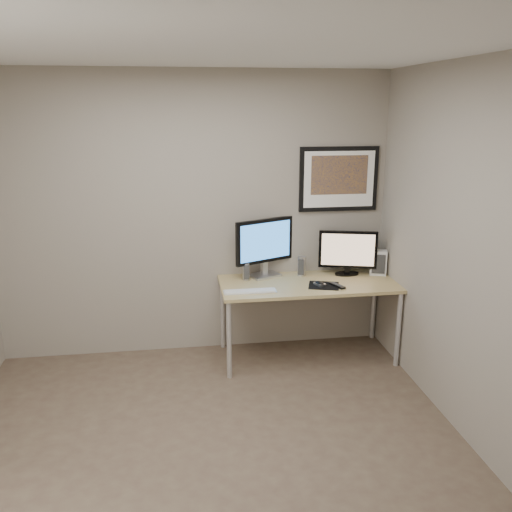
{
  "coord_description": "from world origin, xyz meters",
  "views": [
    {
      "loc": [
        -0.16,
        -3.21,
        2.29
      ],
      "look_at": [
        0.48,
        1.1,
        1.07
      ],
      "focal_mm": 38.0,
      "sensor_mm": 36.0,
      "label": 1
    }
  ],
  "objects_px": {
    "speaker_left": "(246,271)",
    "fan_unit": "(378,262)",
    "speaker_right": "(301,266)",
    "monitor_tv": "(348,252)",
    "framed_art": "(339,179)",
    "keyboard": "(250,291)",
    "monitor_large": "(264,245)",
    "desk": "(308,289)"
  },
  "relations": [
    {
      "from": "speaker_left",
      "to": "speaker_right",
      "type": "xyz_separation_m",
      "value": [
        0.54,
        0.06,
        0.01
      ]
    },
    {
      "from": "monitor_tv",
      "to": "fan_unit",
      "type": "xyz_separation_m",
      "value": [
        0.3,
        -0.03,
        -0.11
      ]
    },
    {
      "from": "monitor_tv",
      "to": "speaker_right",
      "type": "bearing_deg",
      "value": -171.23
    },
    {
      "from": "monitor_tv",
      "to": "keyboard",
      "type": "xyz_separation_m",
      "value": [
        -0.98,
        -0.35,
        -0.22
      ]
    },
    {
      "from": "keyboard",
      "to": "fan_unit",
      "type": "relative_size",
      "value": 1.94
    },
    {
      "from": "framed_art",
      "to": "speaker_right",
      "type": "height_order",
      "value": "framed_art"
    },
    {
      "from": "framed_art",
      "to": "speaker_left",
      "type": "height_order",
      "value": "framed_art"
    },
    {
      "from": "framed_art",
      "to": "keyboard",
      "type": "height_order",
      "value": "framed_art"
    },
    {
      "from": "desk",
      "to": "monitor_tv",
      "type": "relative_size",
      "value": 3.0
    },
    {
      "from": "framed_art",
      "to": "monitor_tv",
      "type": "bearing_deg",
      "value": -66.92
    },
    {
      "from": "keyboard",
      "to": "speaker_right",
      "type": "bearing_deg",
      "value": 36.45
    },
    {
      "from": "desk",
      "to": "fan_unit",
      "type": "relative_size",
      "value": 6.82
    },
    {
      "from": "speaker_right",
      "to": "keyboard",
      "type": "bearing_deg",
      "value": -125.77
    },
    {
      "from": "speaker_left",
      "to": "keyboard",
      "type": "distance_m",
      "value": 0.35
    },
    {
      "from": "framed_art",
      "to": "keyboard",
      "type": "xyz_separation_m",
      "value": [
        -0.91,
        -0.51,
        -0.88
      ]
    },
    {
      "from": "speaker_left",
      "to": "keyboard",
      "type": "relative_size",
      "value": 0.35
    },
    {
      "from": "speaker_left",
      "to": "fan_unit",
      "type": "bearing_deg",
      "value": -0.24
    },
    {
      "from": "speaker_right",
      "to": "fan_unit",
      "type": "height_order",
      "value": "fan_unit"
    },
    {
      "from": "monitor_large",
      "to": "desk",
      "type": "bearing_deg",
      "value": -57.6
    },
    {
      "from": "monitor_tv",
      "to": "fan_unit",
      "type": "relative_size",
      "value": 2.27
    },
    {
      "from": "monitor_tv",
      "to": "speaker_right",
      "type": "height_order",
      "value": "monitor_tv"
    },
    {
      "from": "keyboard",
      "to": "framed_art",
      "type": "bearing_deg",
      "value": 29.62
    },
    {
      "from": "speaker_left",
      "to": "fan_unit",
      "type": "relative_size",
      "value": 0.69
    },
    {
      "from": "monitor_large",
      "to": "fan_unit",
      "type": "xyz_separation_m",
      "value": [
        1.08,
        -0.1,
        -0.19
      ]
    },
    {
      "from": "monitor_tv",
      "to": "framed_art",
      "type": "bearing_deg",
      "value": 128.06
    },
    {
      "from": "desk",
      "to": "speaker_left",
      "type": "xyz_separation_m",
      "value": [
        -0.55,
        0.16,
        0.15
      ]
    },
    {
      "from": "speaker_right",
      "to": "fan_unit",
      "type": "relative_size",
      "value": 0.79
    },
    {
      "from": "framed_art",
      "to": "monitor_tv",
      "type": "xyz_separation_m",
      "value": [
        0.07,
        -0.16,
        -0.66
      ]
    },
    {
      "from": "monitor_large",
      "to": "keyboard",
      "type": "distance_m",
      "value": 0.55
    },
    {
      "from": "framed_art",
      "to": "speaker_left",
      "type": "relative_size",
      "value": 4.65
    },
    {
      "from": "monitor_large",
      "to": "monitor_tv",
      "type": "height_order",
      "value": "monitor_large"
    },
    {
      "from": "monitor_tv",
      "to": "fan_unit",
      "type": "height_order",
      "value": "monitor_tv"
    },
    {
      "from": "desk",
      "to": "monitor_large",
      "type": "relative_size",
      "value": 2.83
    },
    {
      "from": "desk",
      "to": "monitor_tv",
      "type": "bearing_deg",
      "value": 22.39
    },
    {
      "from": "keyboard",
      "to": "fan_unit",
      "type": "xyz_separation_m",
      "value": [
        1.28,
        0.33,
        0.11
      ]
    },
    {
      "from": "speaker_left",
      "to": "desk",
      "type": "bearing_deg",
      "value": -15.98
    },
    {
      "from": "speaker_right",
      "to": "desk",
      "type": "bearing_deg",
      "value": -68.33
    },
    {
      "from": "monitor_large",
      "to": "speaker_right",
      "type": "height_order",
      "value": "monitor_large"
    },
    {
      "from": "fan_unit",
      "to": "framed_art",
      "type": "bearing_deg",
      "value": 169.37
    },
    {
      "from": "desk",
      "to": "speaker_right",
      "type": "xyz_separation_m",
      "value": [
        -0.01,
        0.22,
        0.16
      ]
    },
    {
      "from": "monitor_tv",
      "to": "speaker_left",
      "type": "xyz_separation_m",
      "value": [
        -0.97,
        -0.01,
        -0.15
      ]
    },
    {
      "from": "fan_unit",
      "to": "speaker_left",
      "type": "bearing_deg",
      "value": -164.32
    }
  ]
}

